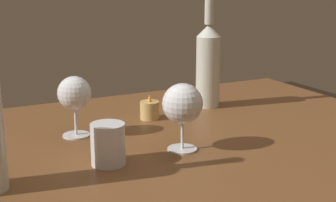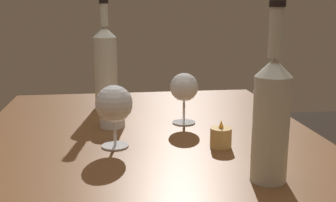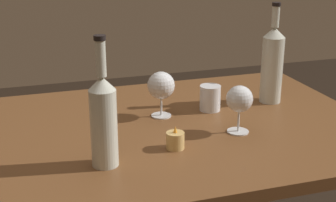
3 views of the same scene
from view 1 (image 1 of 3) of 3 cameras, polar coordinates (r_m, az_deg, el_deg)
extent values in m
cube|color=brown|center=(1.17, -0.14, -5.20)|extent=(1.30, 0.90, 0.04)
cylinder|color=#50311A|center=(1.90, 10.63, -9.48)|extent=(0.06, 0.06, 0.70)
cylinder|color=white|center=(1.09, 1.67, -5.64)|extent=(0.07, 0.07, 0.00)
cylinder|color=white|center=(1.08, 1.68, -3.89)|extent=(0.01, 0.01, 0.07)
sphere|color=white|center=(1.06, 1.71, -0.31)|extent=(0.09, 0.09, 0.09)
cylinder|color=beige|center=(1.06, 1.71, -0.74)|extent=(0.07, 0.07, 0.02)
cylinder|color=white|center=(1.20, -10.67, -3.94)|extent=(0.07, 0.07, 0.00)
cylinder|color=white|center=(1.19, -10.75, -2.26)|extent=(0.01, 0.01, 0.07)
sphere|color=white|center=(1.17, -10.91, 0.93)|extent=(0.08, 0.08, 0.08)
cylinder|color=beige|center=(1.17, -10.90, 0.82)|extent=(0.06, 0.06, 0.02)
cylinder|color=silver|center=(1.43, 4.70, 3.41)|extent=(0.07, 0.07, 0.21)
cone|color=silver|center=(1.41, 4.80, 8.24)|extent=(0.07, 0.07, 0.03)
cylinder|color=silver|center=(1.40, 4.86, 10.79)|extent=(0.03, 0.03, 0.09)
cylinder|color=white|center=(1.00, -7.04, -5.03)|extent=(0.07, 0.07, 0.09)
cylinder|color=silver|center=(1.01, -7.03, -5.53)|extent=(0.06, 0.06, 0.06)
cylinder|color=#DBB266|center=(1.31, -2.17, -1.07)|extent=(0.05, 0.05, 0.05)
cylinder|color=white|center=(1.32, -2.16, -1.32)|extent=(0.04, 0.04, 0.03)
cone|color=#F99E2D|center=(1.31, -2.18, 0.37)|extent=(0.01, 0.01, 0.02)
camera|label=2|loc=(1.72, 32.57, 10.94)|focal=45.11mm
camera|label=3|loc=(2.53, -5.39, 19.19)|focal=52.33mm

